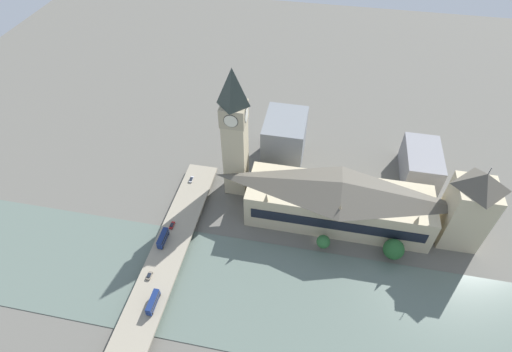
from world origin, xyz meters
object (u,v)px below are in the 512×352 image
Objects in this scene: parliament_hall at (338,202)px; victoria_tower at (469,208)px; double_decker_bus_lead at (153,302)px; car_southbound_mid at (172,225)px; car_northbound_tail at (149,276)px; car_northbound_mid at (191,179)px; clock_tower at (235,132)px; road_bridge at (160,272)px; double_decker_bus_rear at (163,238)px.

victoria_tower is at bearing -89.95° from parliament_hall.
car_southbound_mid is (42.29, 6.77, -1.90)m from double_decker_bus_lead.
car_northbound_tail is (-54.08, 81.74, -8.65)m from parliament_hall.
car_northbound_mid is 62.84m from car_northbound_tail.
parliament_hall is 98.39m from car_northbound_tail.
clock_tower is 0.53× the size of road_bridge.
car_northbound_tail is (-3.57, 3.53, 1.56)m from road_bridge.
victoria_tower is at bearing -69.04° from car_northbound_tail.
car_northbound_tail reaches higher than car_northbound_mid.
clock_tower reaches higher than car_northbound_tail.
car_northbound_tail is (-62.84, 0.00, 0.03)m from car_northbound_mid.
victoria_tower is 150.71m from double_decker_bus_lead.
car_southbound_mid is (-24.58, 140.94, -17.34)m from victoria_tower.
double_decker_bus_rear is 2.21× the size of car_southbound_mid.
double_decker_bus_rear is (-34.23, 82.25, -6.62)m from parliament_hall.
clock_tower is 63.09m from double_decker_bus_rear.
clock_tower is 7.49× the size of double_decker_bus_rear.
clock_tower is at bearing 83.83° from victoria_tower.
victoria_tower reaches higher than parliament_hall.
victoria_tower is (0.06, -59.58, 8.66)m from parliament_hall.
road_bridge is 26.22m from car_southbound_mid.
clock_tower reaches higher than car_northbound_mid.
parliament_hall reaches higher than double_decker_bus_rear.
double_decker_bus_lead is at bearing -166.77° from double_decker_bus_rear.
road_bridge is 17.15m from double_decker_bus_rear.
car_southbound_mid is (-37.08, 25.35, -35.26)m from clock_tower.
car_northbound_mid is at bearing -0.70° from double_decker_bus_rear.
double_decker_bus_rear is at bearing 13.96° from road_bridge.
double_decker_bus_rear is 19.96m from car_northbound_tail.
road_bridge is at bearing -173.08° from car_southbound_mid.
double_decker_bus_lead is at bearing 131.85° from parliament_hall.
parliament_hall is at bearing -48.15° from double_decker_bus_lead.
parliament_hall is 89.34m from double_decker_bus_rear.
double_decker_bus_lead is (-66.81, 74.60, -6.77)m from parliament_hall.
parliament_hall is 85.42m from car_southbound_mid.
double_decker_bus_rear reaches higher than car_northbound_tail.
double_decker_bus_rear is at bearing 1.50° from car_northbound_tail.
car_northbound_mid is 33.29m from car_southbound_mid.
clock_tower is at bearing -29.28° from double_decker_bus_rear.
double_decker_bus_lead is at bearing -167.50° from road_bridge.
victoria_tower is 4.80× the size of double_decker_bus_rear.
double_decker_bus_lead reaches higher than car_northbound_mid.
clock_tower is 76.32m from road_bridge.
car_northbound_tail is 29.56m from car_southbound_mid.
parliament_hall is at bearing -57.15° from road_bridge.
car_southbound_mid reaches higher than road_bridge.
car_southbound_mid is (-33.28, -0.37, 0.01)m from car_northbound_mid.
road_bridge is 30.84× the size of car_northbound_mid.
double_decker_bus_rear is 2.40× the size of car_northbound_tail.
victoria_tower is 142.64m from car_northbound_mid.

